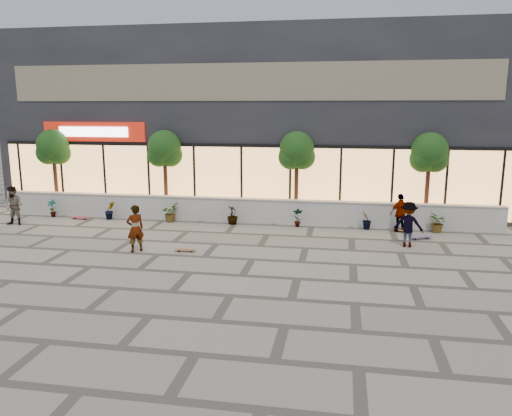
% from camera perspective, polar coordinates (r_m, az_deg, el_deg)
% --- Properties ---
extents(ground, '(80.00, 80.00, 0.00)m').
position_cam_1_polar(ground, '(15.39, -7.58, -7.33)').
color(ground, gray).
rests_on(ground, ground).
extents(planter_wall, '(22.00, 0.42, 1.04)m').
position_cam_1_polar(planter_wall, '(21.80, -2.15, -0.20)').
color(planter_wall, beige).
rests_on(planter_wall, ground).
extents(retail_building, '(24.00, 9.17, 8.50)m').
position_cam_1_polar(retail_building, '(26.75, 0.26, 10.02)').
color(retail_building, black).
rests_on(retail_building, ground).
extents(shrub_a, '(0.43, 0.29, 0.81)m').
position_cam_1_polar(shrub_a, '(24.53, -22.25, -0.02)').
color(shrub_a, '#183C13').
rests_on(shrub_a, ground).
extents(shrub_b, '(0.57, 0.57, 0.81)m').
position_cam_1_polar(shrub_b, '(23.17, -16.36, -0.26)').
color(shrub_b, '#183C13').
rests_on(shrub_b, ground).
extents(shrub_c, '(0.68, 0.77, 0.81)m').
position_cam_1_polar(shrub_c, '(22.09, -9.82, -0.52)').
color(shrub_c, '#183C13').
rests_on(shrub_c, ground).
extents(shrub_d, '(0.64, 0.64, 0.81)m').
position_cam_1_polar(shrub_d, '(21.32, -2.71, -0.79)').
color(shrub_d, '#183C13').
rests_on(shrub_d, ground).
extents(shrub_e, '(0.46, 0.35, 0.81)m').
position_cam_1_polar(shrub_e, '(20.90, 4.80, -1.07)').
color(shrub_e, '#183C13').
rests_on(shrub_e, ground).
extents(shrub_f, '(0.55, 0.57, 0.81)m').
position_cam_1_polar(shrub_f, '(20.86, 12.49, -1.34)').
color(shrub_f, '#183C13').
rests_on(shrub_f, ground).
extents(shrub_g, '(0.77, 0.84, 0.81)m').
position_cam_1_polar(shrub_g, '(21.18, 20.07, -1.57)').
color(shrub_g, '#183C13').
rests_on(shrub_g, ground).
extents(tree_west, '(1.60, 1.50, 3.92)m').
position_cam_1_polar(tree_west, '(25.50, -22.17, 6.26)').
color(tree_west, '#4E2E1C').
rests_on(tree_west, ground).
extents(tree_midwest, '(1.60, 1.50, 3.92)m').
position_cam_1_polar(tree_midwest, '(23.08, -10.41, 6.45)').
color(tree_midwest, '#4E2E1C').
rests_on(tree_midwest, ground).
extents(tree_mideast, '(1.60, 1.50, 3.92)m').
position_cam_1_polar(tree_mideast, '(21.76, 4.69, 6.31)').
color(tree_mideast, '#4E2E1C').
rests_on(tree_mideast, ground).
extents(tree_east, '(1.60, 1.50, 3.92)m').
position_cam_1_polar(tree_east, '(21.96, 19.20, 5.76)').
color(tree_east, '#4E2E1C').
rests_on(tree_east, ground).
extents(skater_center, '(0.71, 0.70, 1.65)m').
position_cam_1_polar(skater_center, '(17.68, -13.63, -2.28)').
color(skater_center, silver).
rests_on(skater_center, ground).
extents(skater_left, '(0.84, 0.66, 1.66)m').
position_cam_1_polar(skater_left, '(23.39, -25.92, 0.22)').
color(skater_left, '#968960').
rests_on(skater_left, ground).
extents(skater_right_near, '(0.99, 0.75, 1.56)m').
position_cam_1_polar(skater_right_near, '(20.74, 16.17, -0.54)').
color(skater_right_near, white).
rests_on(skater_right_near, ground).
extents(skater_right_far, '(1.16, 0.82, 1.64)m').
position_cam_1_polar(skater_right_far, '(18.62, 17.03, -1.80)').
color(skater_right_far, maroon).
rests_on(skater_right_far, ground).
extents(skateboard_center, '(0.73, 0.24, 0.09)m').
position_cam_1_polar(skateboard_center, '(17.52, -8.10, -4.75)').
color(skateboard_center, brown).
rests_on(skateboard_center, ground).
extents(skateboard_left, '(0.82, 0.23, 0.10)m').
position_cam_1_polar(skateboard_left, '(23.64, -19.51, -1.03)').
color(skateboard_left, red).
rests_on(skateboard_left, ground).
extents(skateboard_right_near, '(0.73, 0.57, 0.09)m').
position_cam_1_polar(skateboard_right_near, '(20.81, 16.35, -2.50)').
color(skateboard_right_near, olive).
rests_on(skateboard_right_near, ground).
extents(skateboard_right_far, '(0.88, 0.55, 0.10)m').
position_cam_1_polar(skateboard_right_far, '(19.96, 18.33, -3.17)').
color(skateboard_right_far, '#54437C').
rests_on(skateboard_right_far, ground).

